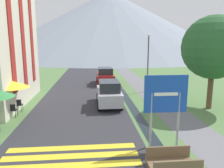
{
  "coord_description": "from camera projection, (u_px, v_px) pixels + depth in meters",
  "views": [
    {
      "loc": [
        -1.61,
        -4.51,
        4.47
      ],
      "look_at": [
        -0.25,
        10.0,
        1.72
      ],
      "focal_mm": 35.0,
      "sensor_mm": 36.0,
      "label": 1
    }
  ],
  "objects": [
    {
      "name": "streetlamp",
      "position": [
        148.0,
        58.0,
        19.76
      ],
      "size": [
        0.28,
        0.28,
        5.27
      ],
      "color": "#515156",
      "rests_on": "ground_plane"
    },
    {
      "name": "person_seated_far",
      "position": [
        3.0,
        111.0,
        12.46
      ],
      "size": [
        0.32,
        0.32,
        1.21
      ],
      "color": "#282833",
      "rests_on": "ground_plane"
    },
    {
      "name": "parked_car_near",
      "position": [
        109.0,
        93.0,
        15.73
      ],
      "size": [
        1.73,
        3.92,
        1.82
      ],
      "color": "#B2B2B7",
      "rests_on": "ground_plane"
    },
    {
      "name": "cafe_chair_middle",
      "position": [
        13.0,
        109.0,
        13.19
      ],
      "size": [
        0.4,
        0.4,
        0.85
      ],
      "rotation": [
        0.0,
        0.0,
        0.24
      ],
      "color": "black",
      "rests_on": "ground_plane"
    },
    {
      "name": "cafe_umbrella_middle_yellow",
      "position": [
        11.0,
        84.0,
        13.39
      ],
      "size": [
        2.16,
        2.16,
        2.19
      ],
      "color": "#B7B2A8",
      "rests_on": "ground_plane"
    },
    {
      "name": "cafe_chair_far_left",
      "position": [
        19.0,
        104.0,
        14.32
      ],
      "size": [
        0.4,
        0.4,
        0.85
      ],
      "rotation": [
        0.0,
        0.0,
        -0.25
      ],
      "color": "black",
      "rests_on": "ground_plane"
    },
    {
      "name": "tree_by_path",
      "position": [
        214.0,
        48.0,
        14.44
      ],
      "size": [
        4.21,
        4.21,
        6.29
      ],
      "color": "brown",
      "rests_on": "ground_plane"
    },
    {
      "name": "parked_car_far",
      "position": [
        105.0,
        76.0,
        24.0
      ],
      "size": [
        1.88,
        4.08,
        1.82
      ],
      "color": "#A31919",
      "rests_on": "ground_plane"
    },
    {
      "name": "ground_plane",
      "position": [
        106.0,
        83.0,
        24.96
      ],
      "size": [
        160.0,
        160.0,
        0.0
      ],
      "primitive_type": "plane",
      "color": "#517542"
    },
    {
      "name": "road",
      "position": [
        86.0,
        72.0,
        34.51
      ],
      "size": [
        6.4,
        60.0,
        0.01
      ],
      "color": "#2D2D33",
      "rests_on": "ground_plane"
    },
    {
      "name": "drainage_channel",
      "position": [
        109.0,
        71.0,
        34.85
      ],
      "size": [
        0.6,
        60.0,
        0.0
      ],
      "color": "black",
      "rests_on": "ground_plane"
    },
    {
      "name": "footbridge",
      "position": [
        173.0,
        164.0,
        7.76
      ],
      "size": [
        1.7,
        1.1,
        0.65
      ],
      "color": "brown",
      "rests_on": "ground_plane"
    },
    {
      "name": "mountain_distant",
      "position": [
        109.0,
        24.0,
        77.7
      ],
      "size": [
        83.69,
        83.69,
        22.24
      ],
      "color": "gray",
      "rests_on": "ground_plane"
    },
    {
      "name": "crosswalk_marking",
      "position": [
        71.0,
        156.0,
        8.74
      ],
      "size": [
        5.44,
        1.84,
        0.01
      ],
      "color": "yellow",
      "rests_on": "ground_plane"
    },
    {
      "name": "road_sign",
      "position": [
        166.0,
        100.0,
        9.2
      ],
      "size": [
        1.87,
        0.11,
        3.16
      ],
      "color": "#9E9EA3",
      "rests_on": "ground_plane"
    },
    {
      "name": "footpath",
      "position": [
        124.0,
        71.0,
        35.08
      ],
      "size": [
        2.2,
        60.0,
        0.01
      ],
      "color": "slate",
      "rests_on": "ground_plane"
    }
  ]
}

